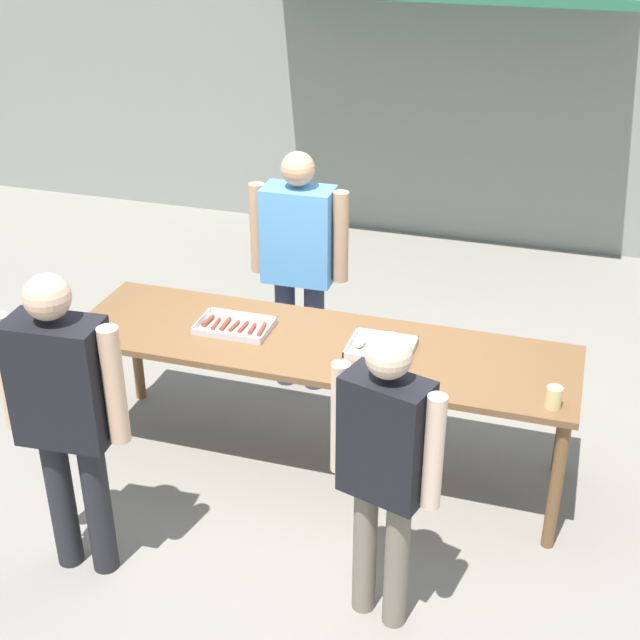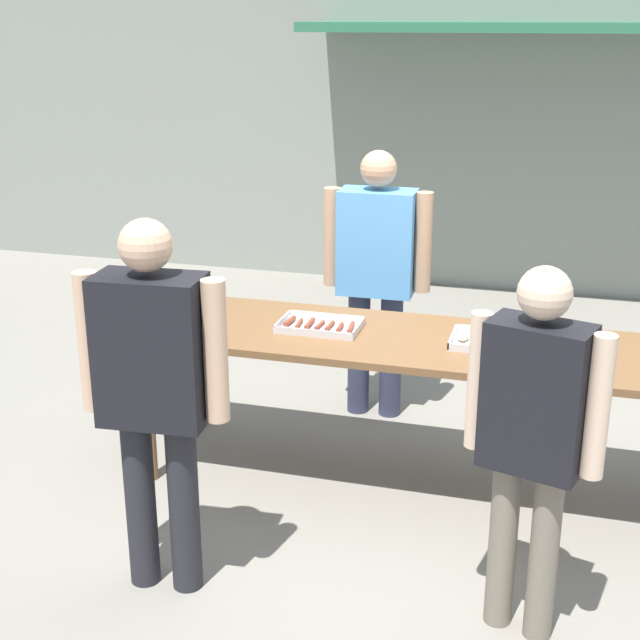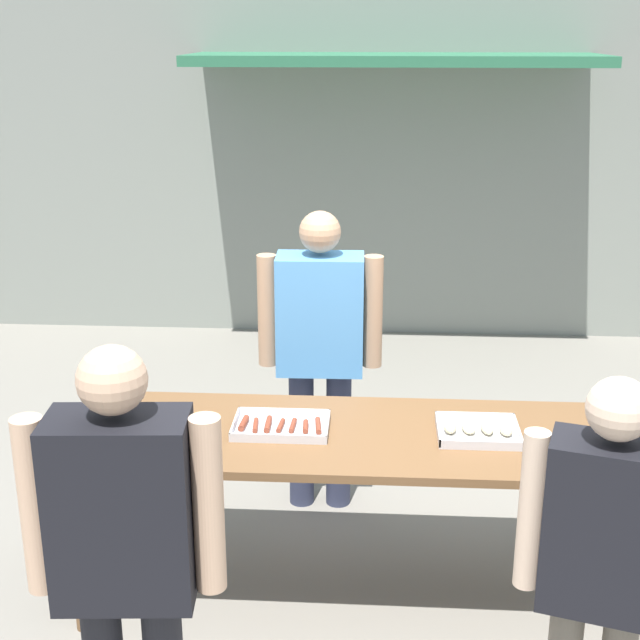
{
  "view_description": "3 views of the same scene",
  "coord_description": "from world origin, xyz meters",
  "px_view_note": "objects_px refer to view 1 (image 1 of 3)",
  "views": [
    {
      "loc": [
        1.35,
        -4.35,
        3.41
      ],
      "look_at": [
        0.0,
        0.0,
        1.01
      ],
      "focal_mm": 50.0,
      "sensor_mm": 36.0,
      "label": 1
    },
    {
      "loc": [
        0.71,
        -4.42,
        2.49
      ],
      "look_at": [
        -0.54,
        0.01,
        0.91
      ],
      "focal_mm": 50.0,
      "sensor_mm": 36.0,
      "label": 2
    },
    {
      "loc": [
        -0.13,
        -3.74,
        2.65
      ],
      "look_at": [
        -0.42,
        0.86,
        1.12
      ],
      "focal_mm": 50.0,
      "sensor_mm": 36.0,
      "label": 3
    }
  ],
  "objects_px": {
    "condiment_jar_mustard": "(85,328)",
    "beer_cup": "(554,397)",
    "food_tray_sausages": "(234,327)",
    "person_customer_holding_hotdog": "(64,405)",
    "food_tray_buns": "(381,348)",
    "person_server_behind_table": "(299,254)",
    "person_customer_with_cup": "(385,459)",
    "condiment_jar_ketchup": "(99,329)"
  },
  "relations": [
    {
      "from": "food_tray_sausages",
      "to": "condiment_jar_mustard",
      "type": "bearing_deg",
      "value": -158.59
    },
    {
      "from": "food_tray_buns",
      "to": "person_server_behind_table",
      "type": "distance_m",
      "value": 1.16
    },
    {
      "from": "food_tray_buns",
      "to": "person_customer_holding_hotdog",
      "type": "xyz_separation_m",
      "value": [
        -1.29,
        -1.24,
        0.13
      ]
    },
    {
      "from": "beer_cup",
      "to": "person_server_behind_table",
      "type": "height_order",
      "value": "person_server_behind_table"
    },
    {
      "from": "food_tray_sausages",
      "to": "condiment_jar_ketchup",
      "type": "bearing_deg",
      "value": -157.14
    },
    {
      "from": "person_customer_holding_hotdog",
      "to": "condiment_jar_ketchup",
      "type": "bearing_deg",
      "value": -73.24
    },
    {
      "from": "person_server_behind_table",
      "to": "person_customer_with_cup",
      "type": "distance_m",
      "value": 2.25
    },
    {
      "from": "condiment_jar_ketchup",
      "to": "person_customer_with_cup",
      "type": "bearing_deg",
      "value": -22.86
    },
    {
      "from": "condiment_jar_ketchup",
      "to": "beer_cup",
      "type": "relative_size",
      "value": 0.7
    },
    {
      "from": "food_tray_buns",
      "to": "person_server_behind_table",
      "type": "height_order",
      "value": "person_server_behind_table"
    },
    {
      "from": "food_tray_buns",
      "to": "person_customer_holding_hotdog",
      "type": "bearing_deg",
      "value": -136.15
    },
    {
      "from": "food_tray_buns",
      "to": "person_customer_with_cup",
      "type": "xyz_separation_m",
      "value": [
        0.29,
        -1.13,
        0.08
      ]
    },
    {
      "from": "food_tray_sausages",
      "to": "person_customer_with_cup",
      "type": "relative_size",
      "value": 0.28
    },
    {
      "from": "food_tray_sausages",
      "to": "beer_cup",
      "type": "xyz_separation_m",
      "value": [
        1.9,
        -0.31,
        0.05
      ]
    },
    {
      "from": "food_tray_sausages",
      "to": "beer_cup",
      "type": "relative_size",
      "value": 3.76
    },
    {
      "from": "condiment_jar_mustard",
      "to": "person_customer_with_cup",
      "type": "height_order",
      "value": "person_customer_with_cup"
    },
    {
      "from": "condiment_jar_ketchup",
      "to": "person_customer_holding_hotdog",
      "type": "xyz_separation_m",
      "value": [
        0.35,
        -0.93,
        0.11
      ]
    },
    {
      "from": "person_server_behind_table",
      "to": "person_customer_holding_hotdog",
      "type": "distance_m",
      "value": 2.16
    },
    {
      "from": "food_tray_buns",
      "to": "person_customer_with_cup",
      "type": "distance_m",
      "value": 1.17
    },
    {
      "from": "condiment_jar_ketchup",
      "to": "person_customer_with_cup",
      "type": "relative_size",
      "value": 0.05
    },
    {
      "from": "condiment_jar_mustard",
      "to": "condiment_jar_ketchup",
      "type": "distance_m",
      "value": 0.08
    },
    {
      "from": "food_tray_sausages",
      "to": "person_customer_holding_hotdog",
      "type": "distance_m",
      "value": 1.31
    },
    {
      "from": "beer_cup",
      "to": "person_customer_with_cup",
      "type": "xyz_separation_m",
      "value": [
        -0.7,
        -0.82,
        0.04
      ]
    },
    {
      "from": "food_tray_buns",
      "to": "beer_cup",
      "type": "relative_size",
      "value": 3.17
    },
    {
      "from": "person_customer_holding_hotdog",
      "to": "beer_cup",
      "type": "bearing_deg",
      "value": -161.83
    },
    {
      "from": "food_tray_buns",
      "to": "condiment_jar_mustard",
      "type": "height_order",
      "value": "condiment_jar_mustard"
    },
    {
      "from": "condiment_jar_ketchup",
      "to": "food_tray_buns",
      "type": "bearing_deg",
      "value": 10.7
    },
    {
      "from": "food_tray_sausages",
      "to": "person_customer_holding_hotdog",
      "type": "xyz_separation_m",
      "value": [
        -0.38,
        -1.24,
        0.14
      ]
    },
    {
      "from": "condiment_jar_ketchup",
      "to": "beer_cup",
      "type": "bearing_deg",
      "value": 0.05
    },
    {
      "from": "food_tray_buns",
      "to": "beer_cup",
      "type": "xyz_separation_m",
      "value": [
        0.99,
        -0.31,
        0.04
      ]
    },
    {
      "from": "person_customer_holding_hotdog",
      "to": "person_customer_with_cup",
      "type": "relative_size",
      "value": 1.07
    },
    {
      "from": "person_server_behind_table",
      "to": "person_customer_holding_hotdog",
      "type": "height_order",
      "value": "person_server_behind_table"
    },
    {
      "from": "person_customer_holding_hotdog",
      "to": "condiment_jar_mustard",
      "type": "bearing_deg",
      "value": -68.65
    },
    {
      "from": "person_server_behind_table",
      "to": "food_tray_buns",
      "type": "bearing_deg",
      "value": -48.67
    },
    {
      "from": "person_customer_with_cup",
      "to": "condiment_jar_mustard",
      "type": "bearing_deg",
      "value": -5.35
    },
    {
      "from": "person_customer_with_cup",
      "to": "condiment_jar_ketchup",
      "type": "bearing_deg",
      "value": -6.46
    },
    {
      "from": "person_server_behind_table",
      "to": "condiment_jar_ketchup",
      "type": "bearing_deg",
      "value": -127.95
    },
    {
      "from": "condiment_jar_mustard",
      "to": "person_server_behind_table",
      "type": "height_order",
      "value": "person_server_behind_table"
    },
    {
      "from": "condiment_jar_mustard",
      "to": "beer_cup",
      "type": "relative_size",
      "value": 0.7
    },
    {
      "from": "condiment_jar_ketchup",
      "to": "person_customer_holding_hotdog",
      "type": "distance_m",
      "value": 1.0
    },
    {
      "from": "beer_cup",
      "to": "person_customer_holding_hotdog",
      "type": "height_order",
      "value": "person_customer_holding_hotdog"
    },
    {
      "from": "food_tray_sausages",
      "to": "person_customer_with_cup",
      "type": "distance_m",
      "value": 1.65
    }
  ]
}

